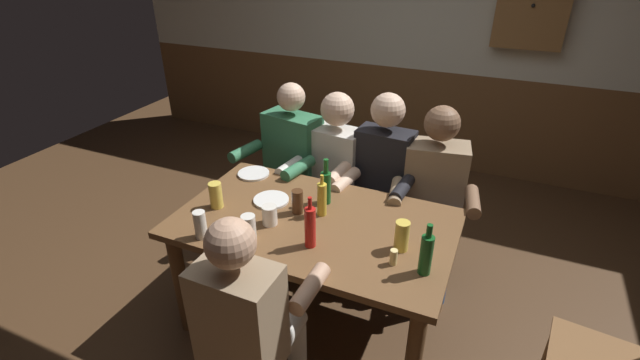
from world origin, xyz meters
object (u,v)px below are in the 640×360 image
object	(u,v)px
person_0	(287,162)
pint_glass_1	(216,195)
person_4	(249,315)
wall_dart_cabinet	(533,4)
bottle_1	(426,254)
bottle_2	(310,227)
pint_glass_2	(270,215)
dining_table	(314,237)
pint_glass_0	(200,225)
person_3	(433,190)
bottle_0	(322,199)
bottle_3	(326,186)
pint_glass_3	(402,236)
person_1	(331,171)
person_2	(379,179)
pint_glass_5	(297,202)
pint_glass_4	(249,228)
plate_1	(254,174)
plate_0	(271,200)
table_candle	(394,257)

from	to	relation	value
person_0	pint_glass_1	xyz separation A→B (m)	(-0.04, -0.78, 0.13)
person_4	wall_dart_cabinet	size ratio (longest dim) A/B	1.70
bottle_1	bottle_2	bearing A→B (deg)	-177.65
person_0	pint_glass_1	distance (m)	0.79
pint_glass_2	dining_table	bearing A→B (deg)	31.03
bottle_1	pint_glass_0	world-z (taller)	bottle_1
person_3	person_4	bearing A→B (deg)	59.35
person_3	bottle_0	bearing A→B (deg)	40.67
bottle_3	pint_glass_3	size ratio (longest dim) A/B	1.76
bottle_1	person_1	bearing A→B (deg)	133.47
person_4	pint_glass_0	xyz separation A→B (m)	(-0.47, 0.31, 0.15)
bottle_3	pint_glass_0	world-z (taller)	bottle_3
person_0	pint_glass_3	xyz separation A→B (m)	(1.02, -0.74, 0.13)
person_2	bottle_0	size ratio (longest dim) A/B	5.04
person_1	person_3	distance (m)	0.70
dining_table	person_2	size ratio (longest dim) A/B	1.21
dining_table	bottle_0	bearing A→B (deg)	78.83
person_2	wall_dart_cabinet	size ratio (longest dim) A/B	1.79
wall_dart_cabinet	pint_glass_5	bearing A→B (deg)	-113.13
bottle_3	pint_glass_1	world-z (taller)	bottle_3
person_2	pint_glass_4	size ratio (longest dim) A/B	8.77
person_2	plate_1	world-z (taller)	person_2
pint_glass_4	pint_glass_5	size ratio (longest dim) A/B	1.01
dining_table	pint_glass_2	size ratio (longest dim) A/B	13.80
pint_glass_0	pint_glass_4	distance (m)	0.25
plate_1	pint_glass_0	size ratio (longest dim) A/B	1.34
plate_0	table_candle	bearing A→B (deg)	-18.41
bottle_2	pint_glass_3	distance (m)	0.45
pint_glass_0	pint_glass_4	size ratio (longest dim) A/B	1.07
bottle_2	bottle_3	distance (m)	0.42
pint_glass_2	wall_dart_cabinet	size ratio (longest dim) A/B	0.16
bottle_1	bottle_3	bearing A→B (deg)	149.63
person_3	pint_glass_0	size ratio (longest dim) A/B	7.99
person_3	bottle_0	distance (m)	0.81
person_0	person_1	bearing A→B (deg)	-169.30
table_candle	bottle_3	world-z (taller)	bottle_3
person_4	bottle_1	bearing A→B (deg)	38.22
pint_glass_5	person_3	bearing A→B (deg)	45.61
person_4	pint_glass_2	xyz separation A→B (m)	(-0.21, 0.56, 0.13)
plate_0	pint_glass_3	size ratio (longest dim) A/B	1.31
table_candle	plate_1	xyz separation A→B (m)	(-1.08, 0.52, -0.03)
person_1	pint_glass_5	world-z (taller)	person_1
person_4	pint_glass_5	xyz separation A→B (m)	(-0.12, 0.72, 0.14)
pint_glass_3	wall_dart_cabinet	distance (m)	2.60
person_0	bottle_0	distance (m)	0.83
plate_1	bottle_3	distance (m)	0.59
person_2	pint_glass_1	xyz separation A→B (m)	(-0.73, -0.77, 0.12)
person_0	table_candle	world-z (taller)	person_0
bottle_2	pint_glass_4	world-z (taller)	bottle_2
person_0	wall_dart_cabinet	bearing A→B (deg)	-118.61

